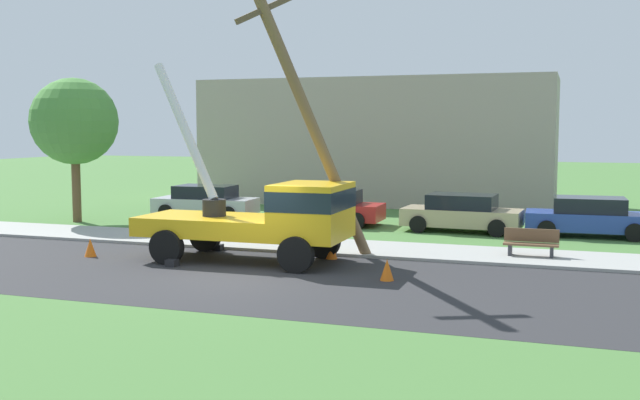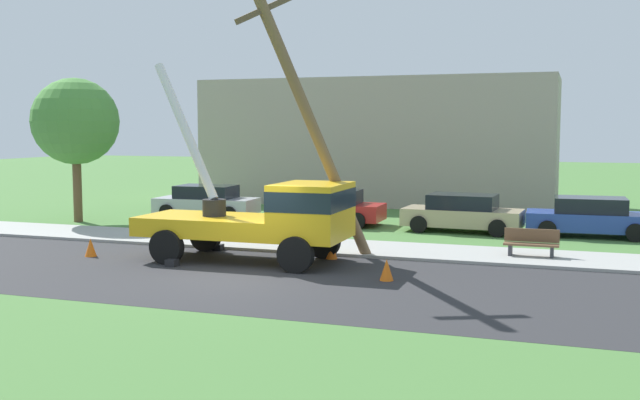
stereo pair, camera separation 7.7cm
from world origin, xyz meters
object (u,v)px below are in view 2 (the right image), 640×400
(leaning_utility_pole, at_px, (309,118))
(traffic_cone_curbside, at_px, (332,250))
(traffic_cone_ahead, at_px, (387,270))
(park_bench, at_px, (531,244))
(utility_truck, at_px, (270,215))
(traffic_cone_behind, at_px, (91,247))
(parked_sedan_silver, at_px, (206,202))
(parked_sedan_blue, at_px, (590,217))
(parked_sedan_tan, at_px, (462,213))
(parked_sedan_red, at_px, (329,207))
(roadside_tree_near, at_px, (75,122))

(leaning_utility_pole, distance_m, traffic_cone_curbside, 4.02)
(traffic_cone_ahead, xyz_separation_m, park_bench, (3.32, 4.48, 0.18))
(utility_truck, xyz_separation_m, traffic_cone_behind, (-5.57, -0.88, -1.13))
(parked_sedan_silver, bearing_deg, parked_sedan_blue, -1.60)
(parked_sedan_tan, bearing_deg, parked_sedan_red, 176.75)
(leaning_utility_pole, distance_m, traffic_cone_ahead, 5.13)
(traffic_cone_ahead, bearing_deg, roadside_tree_near, 153.85)
(traffic_cone_behind, xyz_separation_m, roadside_tree_near, (-5.72, 6.93, 3.88))
(leaning_utility_pole, bearing_deg, parked_sedan_tan, 67.59)
(utility_truck, height_order, parked_sedan_blue, utility_truck)
(park_bench, bearing_deg, traffic_cone_ahead, -126.48)
(traffic_cone_curbside, distance_m, parked_sedan_red, 7.94)
(traffic_cone_ahead, distance_m, parked_sedan_silver, 14.93)
(traffic_cone_ahead, xyz_separation_m, parked_sedan_tan, (0.49, 9.71, 0.43))
(parked_sedan_red, relative_size, roadside_tree_near, 0.74)
(leaning_utility_pole, relative_size, parked_sedan_blue, 1.85)
(leaning_utility_pole, relative_size, park_bench, 5.16)
(parked_sedan_red, bearing_deg, traffic_cone_behind, -115.21)
(parked_sedan_blue, distance_m, park_bench, 5.74)
(traffic_cone_behind, height_order, park_bench, park_bench)
(parked_sedan_blue, xyz_separation_m, roadside_tree_near, (-20.15, -2.53, 3.45))
(roadside_tree_near, bearing_deg, park_bench, -9.08)
(traffic_cone_behind, height_order, parked_sedan_tan, parked_sedan_tan)
(parked_sedan_red, bearing_deg, park_bench, -33.85)
(leaning_utility_pole, xyz_separation_m, roadside_tree_near, (-12.36, 5.64, -0.05))
(traffic_cone_ahead, xyz_separation_m, parked_sedan_silver, (-10.70, 10.40, 0.43))
(traffic_cone_curbside, bearing_deg, traffic_cone_behind, -164.03)
(leaning_utility_pole, xyz_separation_m, traffic_cone_curbside, (0.44, 0.74, -3.93))
(leaning_utility_pole, xyz_separation_m, park_bench, (6.09, 2.69, -3.74))
(parked_sedan_silver, bearing_deg, traffic_cone_behind, -82.62)
(park_bench, bearing_deg, traffic_cone_curbside, -160.96)
(traffic_cone_curbside, bearing_deg, park_bench, 19.04)
(traffic_cone_behind, distance_m, parked_sedan_tan, 13.53)
(traffic_cone_ahead, distance_m, traffic_cone_curbside, 3.44)
(parked_sedan_red, xyz_separation_m, parked_sedan_tan, (5.43, -0.31, 0.00))
(traffic_cone_ahead, distance_m, roadside_tree_near, 17.30)
(utility_truck, distance_m, park_bench, 7.86)
(parked_sedan_silver, bearing_deg, roadside_tree_near, -146.21)
(utility_truck, relative_size, traffic_cone_curbside, 12.11)
(roadside_tree_near, bearing_deg, parked_sedan_blue, 7.15)
(parked_sedan_blue, bearing_deg, traffic_cone_curbside, -134.70)
(parked_sedan_red, bearing_deg, traffic_cone_curbside, -70.82)
(traffic_cone_ahead, xyz_separation_m, traffic_cone_behind, (-9.42, 0.51, 0.00))
(traffic_cone_curbside, height_order, parked_sedan_red, parked_sedan_red)
(leaning_utility_pole, height_order, traffic_cone_ahead, leaning_utility_pole)
(traffic_cone_ahead, bearing_deg, parked_sedan_silver, 135.81)
(parked_sedan_silver, xyz_separation_m, parked_sedan_blue, (15.71, -0.44, 0.00))
(leaning_utility_pole, bearing_deg, roadside_tree_near, 155.46)
(parked_sedan_tan, bearing_deg, parked_sedan_silver, 176.48)
(traffic_cone_ahead, height_order, park_bench, park_bench)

